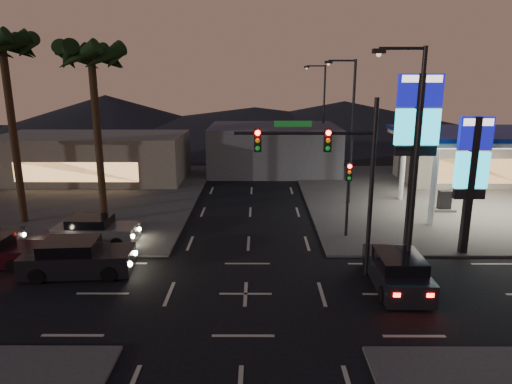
{
  "coord_description": "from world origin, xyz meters",
  "views": [
    {
      "loc": [
        0.51,
        -17.47,
        8.8
      ],
      "look_at": [
        0.41,
        5.61,
        3.0
      ],
      "focal_mm": 32.0,
      "sensor_mm": 36.0,
      "label": 1
    }
  ],
  "objects_px": {
    "pylon_sign_short": "(472,165)",
    "suv_station": "(397,271)",
    "pylon_sign_tall": "(417,127)",
    "gas_station": "(498,137)",
    "traffic_signal_mast": "(333,163)",
    "car_lane_a_front": "(77,258)",
    "car_lane_b_front": "(95,231)"
  },
  "relations": [
    {
      "from": "pylon_sign_short",
      "to": "suv_station",
      "type": "xyz_separation_m",
      "value": [
        -4.5,
        -3.78,
        -3.93
      ]
    },
    {
      "from": "pylon_sign_tall",
      "to": "suv_station",
      "type": "distance_m",
      "value": 7.68
    },
    {
      "from": "pylon_sign_tall",
      "to": "pylon_sign_short",
      "type": "distance_m",
      "value": 3.2
    },
    {
      "from": "gas_station",
      "to": "traffic_signal_mast",
      "type": "height_order",
      "value": "traffic_signal_mast"
    },
    {
      "from": "pylon_sign_tall",
      "to": "car_lane_a_front",
      "type": "height_order",
      "value": "pylon_sign_tall"
    },
    {
      "from": "traffic_signal_mast",
      "to": "car_lane_b_front",
      "type": "bearing_deg",
      "value": 161.3
    },
    {
      "from": "traffic_signal_mast",
      "to": "pylon_sign_tall",
      "type": "bearing_deg",
      "value": 36.52
    },
    {
      "from": "pylon_sign_tall",
      "to": "car_lane_b_front",
      "type": "xyz_separation_m",
      "value": [
        -16.88,
        0.59,
        -5.72
      ]
    },
    {
      "from": "gas_station",
      "to": "traffic_signal_mast",
      "type": "bearing_deg",
      "value": -140.72
    },
    {
      "from": "traffic_signal_mast",
      "to": "car_lane_b_front",
      "type": "height_order",
      "value": "traffic_signal_mast"
    },
    {
      "from": "gas_station",
      "to": "car_lane_b_front",
      "type": "bearing_deg",
      "value": -166.38
    },
    {
      "from": "gas_station",
      "to": "car_lane_a_front",
      "type": "relative_size",
      "value": 2.38
    },
    {
      "from": "pylon_sign_tall",
      "to": "car_lane_a_front",
      "type": "relative_size",
      "value": 1.76
    },
    {
      "from": "traffic_signal_mast",
      "to": "car_lane_b_front",
      "type": "distance_m",
      "value": 13.59
    },
    {
      "from": "traffic_signal_mast",
      "to": "pylon_sign_short",
      "type": "bearing_deg",
      "value": 19.13
    },
    {
      "from": "gas_station",
      "to": "pylon_sign_short",
      "type": "relative_size",
      "value": 1.74
    },
    {
      "from": "gas_station",
      "to": "pylon_sign_tall",
      "type": "relative_size",
      "value": 1.36
    },
    {
      "from": "gas_station",
      "to": "suv_station",
      "type": "relative_size",
      "value": 2.58
    },
    {
      "from": "gas_station",
      "to": "pylon_sign_tall",
      "type": "distance_m",
      "value": 10.01
    },
    {
      "from": "pylon_sign_tall",
      "to": "car_lane_a_front",
      "type": "xyz_separation_m",
      "value": [
        -16.29,
        -3.49,
        -5.64
      ]
    },
    {
      "from": "gas_station",
      "to": "traffic_signal_mast",
      "type": "xyz_separation_m",
      "value": [
        -12.24,
        -10.01,
        0.15
      ]
    },
    {
      "from": "car_lane_b_front",
      "to": "gas_station",
      "type": "bearing_deg",
      "value": 13.62
    },
    {
      "from": "pylon_sign_short",
      "to": "suv_station",
      "type": "relative_size",
      "value": 1.48
    },
    {
      "from": "pylon_sign_tall",
      "to": "gas_station",
      "type": "bearing_deg",
      "value": 40.91
    },
    {
      "from": "gas_station",
      "to": "pylon_sign_short",
      "type": "bearing_deg",
      "value": -123.69
    },
    {
      "from": "pylon_sign_tall",
      "to": "traffic_signal_mast",
      "type": "relative_size",
      "value": 1.12
    },
    {
      "from": "gas_station",
      "to": "pylon_sign_short",
      "type": "xyz_separation_m",
      "value": [
        -5.0,
        -7.5,
        -0.42
      ]
    },
    {
      "from": "pylon_sign_tall",
      "to": "pylon_sign_short",
      "type": "relative_size",
      "value": 1.29
    },
    {
      "from": "car_lane_a_front",
      "to": "suv_station",
      "type": "height_order",
      "value": "car_lane_a_front"
    },
    {
      "from": "suv_station",
      "to": "pylon_sign_short",
      "type": "bearing_deg",
      "value": 40.01
    },
    {
      "from": "pylon_sign_short",
      "to": "car_lane_a_front",
      "type": "height_order",
      "value": "pylon_sign_short"
    },
    {
      "from": "car_lane_a_front",
      "to": "car_lane_b_front",
      "type": "bearing_deg",
      "value": 98.14
    }
  ]
}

